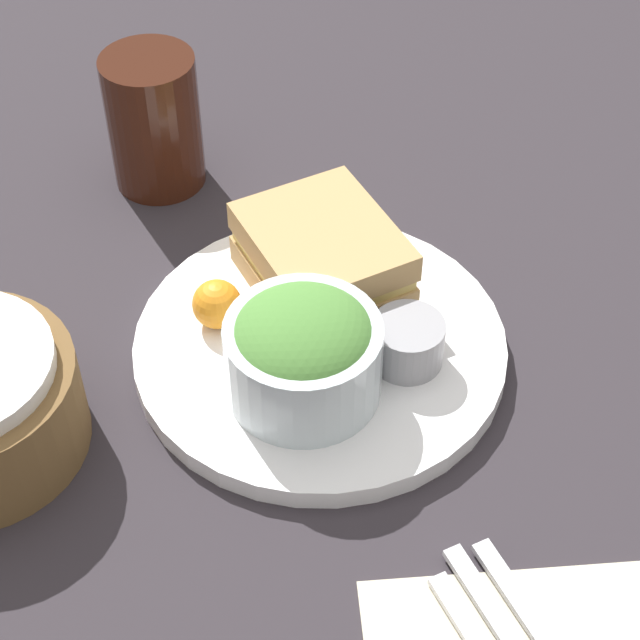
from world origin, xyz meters
TOP-DOWN VIEW (x-y plane):
  - ground_plane at (0.00, 0.00)m, footprint 4.00×4.00m
  - plate at (0.00, 0.00)m, footprint 0.27×0.27m
  - sandwich at (0.06, -0.01)m, footprint 0.15×0.14m
  - salad_bowl at (-0.05, 0.01)m, footprint 0.11×0.11m
  - dressing_cup at (-0.02, -0.06)m, footprint 0.05×0.05m
  - orange_wedge at (0.02, 0.07)m, footprint 0.04×0.04m
  - drink_glass at (0.22, 0.12)m, footprint 0.08×0.08m

SIDE VIEW (x-z plane):
  - ground_plane at x=0.00m, z-range 0.00..0.00m
  - plate at x=0.00m, z-range 0.00..0.02m
  - dressing_cup at x=-0.02m, z-range 0.02..0.05m
  - orange_wedge at x=0.02m, z-range 0.02..0.05m
  - sandwich at x=0.06m, z-range 0.02..0.07m
  - salad_bowl at x=-0.05m, z-range 0.02..0.09m
  - drink_glass at x=0.22m, z-range 0.00..0.12m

